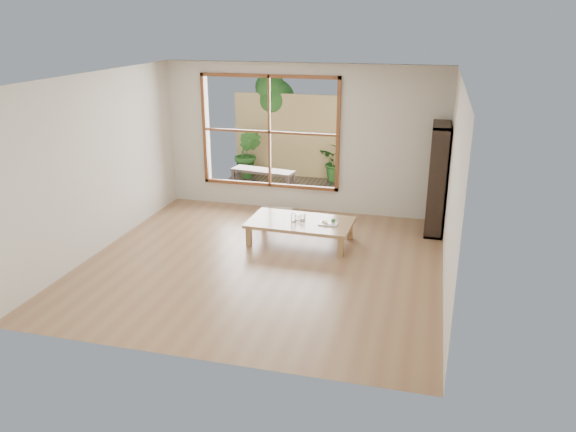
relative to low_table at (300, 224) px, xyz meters
name	(u,v)px	position (x,y,z in m)	size (l,w,h in m)	color
ground	(263,262)	(-0.34, -0.88, -0.31)	(5.00, 5.00, 0.00)	#97734B
low_table	(300,224)	(0.00, 0.00, 0.00)	(1.62, 0.95, 0.35)	#A57850
floor_cushion	(276,214)	(-0.71, 1.08, -0.27)	(0.56, 0.56, 0.08)	beige
bookshelf	(437,179)	(2.00, 1.02, 0.58)	(0.28, 0.80, 1.77)	black
glass_tall	(293,218)	(-0.10, -0.06, 0.11)	(0.07, 0.07, 0.14)	silver
glass_mid	(302,218)	(0.03, 0.01, 0.09)	(0.07, 0.07, 0.10)	silver
glass_short	(303,216)	(0.02, 0.09, 0.09)	(0.07, 0.07, 0.09)	silver
glass_small	(297,218)	(-0.05, 0.01, 0.08)	(0.06, 0.06, 0.08)	silver
food_tray	(329,223)	(0.46, -0.03, 0.06)	(0.28, 0.20, 0.09)	white
deck	(286,190)	(-0.94, 2.68, -0.31)	(2.80, 2.00, 0.05)	#3D342C
garden_bench	(263,173)	(-1.37, 2.52, 0.06)	(1.32, 0.57, 0.41)	black
bamboo_fence	(298,137)	(-0.94, 3.68, 0.59)	(2.80, 0.06, 1.80)	tan
shrub_right	(339,162)	(0.00, 3.49, 0.14)	(0.77, 0.66, 0.85)	#2B5A21
shrub_left	(248,154)	(-1.94, 3.28, 0.25)	(0.58, 0.47, 1.06)	#2B5A21
garden_tree	(271,99)	(-1.61, 3.98, 1.32)	(1.04, 0.85, 2.22)	#4C3D2D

